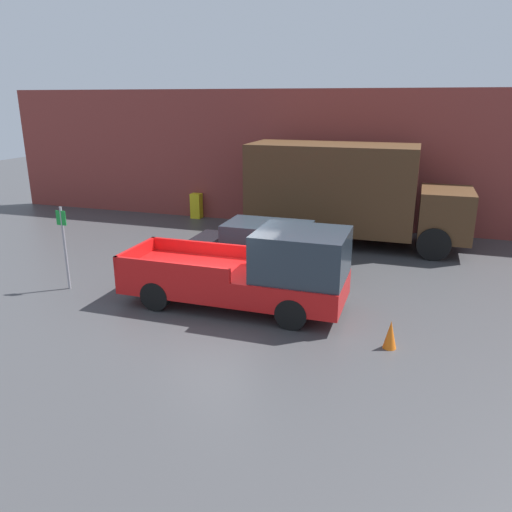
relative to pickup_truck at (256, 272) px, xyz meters
name	(u,v)px	position (x,y,z in m)	size (l,w,h in m)	color
ground_plane	(221,305)	(-0.90, -0.10, -0.98)	(60.00, 60.00, 0.00)	#3D3D3F
building_wall	(304,159)	(-0.90, 9.07, 1.77)	(28.00, 0.15, 5.49)	brown
pickup_truck	(256,272)	(0.00, 0.00, 0.00)	(5.68, 2.02, 2.12)	red
car	(265,247)	(-0.62, 2.78, -0.20)	(4.62, 1.90, 1.54)	black
delivery_truck	(346,191)	(1.21, 6.74, 0.94)	(7.78, 2.56, 3.58)	#472D19
parking_sign	(64,243)	(-5.41, -0.34, 0.34)	(0.30, 0.07, 2.34)	gray
newspaper_box	(196,206)	(-5.64, 8.74, -0.43)	(0.45, 0.40, 1.10)	gold
traffic_cone	(390,335)	(3.40, -1.15, -0.67)	(0.29, 0.29, 0.63)	orange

